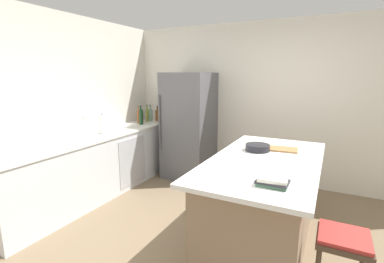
{
  "coord_description": "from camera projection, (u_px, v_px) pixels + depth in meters",
  "views": [
    {
      "loc": [
        0.95,
        -2.34,
        1.76
      ],
      "look_at": [
        -0.74,
        0.97,
        1.0
      ],
      "focal_mm": 25.93,
      "sensor_mm": 36.0,
      "label": 1
    }
  ],
  "objects": [
    {
      "name": "ground_plane",
      "position": [
        213.0,
        251.0,
        2.82
      ],
      "size": [
        7.2,
        7.2,
        0.0
      ],
      "primitive_type": "plane",
      "color": "#7A664C"
    },
    {
      "name": "wall_rear",
      "position": [
        268.0,
        104.0,
        4.52
      ],
      "size": [
        6.0,
        0.1,
        2.6
      ],
      "primitive_type": "cube",
      "color": "silver",
      "rests_on": "ground_plane"
    },
    {
      "name": "wall_left",
      "position": [
        43.0,
        111.0,
        3.65
      ],
      "size": [
        0.1,
        6.0,
        2.6
      ],
      "primitive_type": "cube",
      "color": "silver",
      "rests_on": "ground_plane"
    },
    {
      "name": "counter_run_left",
      "position": [
        98.0,
        164.0,
        4.12
      ],
      "size": [
        0.67,
        3.17,
        0.91
      ],
      "color": "silver",
      "rests_on": "ground_plane"
    },
    {
      "name": "kitchen_island",
      "position": [
        263.0,
        202.0,
        2.85
      ],
      "size": [
        1.02,
        1.96,
        0.94
      ],
      "color": "#8E755B",
      "rests_on": "ground_plane"
    },
    {
      "name": "refrigerator",
      "position": [
        189.0,
        126.0,
        4.78
      ],
      "size": [
        0.76,
        0.79,
        1.8
      ],
      "color": "#56565B",
      "rests_on": "ground_plane"
    },
    {
      "name": "bar_stool",
      "position": [
        343.0,
        249.0,
        2.02
      ],
      "size": [
        0.36,
        0.36,
        0.64
      ],
      "color": "#473828",
      "rests_on": "ground_plane"
    },
    {
      "name": "sink_faucet",
      "position": [
        84.0,
        126.0,
        3.88
      ],
      "size": [
        0.15,
        0.05,
        0.3
      ],
      "color": "silver",
      "rests_on": "counter_run_left"
    },
    {
      "name": "paper_towel_roll",
      "position": [
        102.0,
        125.0,
        4.09
      ],
      "size": [
        0.14,
        0.14,
        0.31
      ],
      "color": "gray",
      "rests_on": "counter_run_left"
    },
    {
      "name": "whiskey_bottle",
      "position": [
        158.0,
        115.0,
        5.25
      ],
      "size": [
        0.08,
        0.08,
        0.28
      ],
      "color": "brown",
      "rests_on": "counter_run_left"
    },
    {
      "name": "gin_bottle",
      "position": [
        150.0,
        115.0,
        5.21
      ],
      "size": [
        0.08,
        0.08,
        0.3
      ],
      "color": "#8CB79E",
      "rests_on": "counter_run_left"
    },
    {
      "name": "olive_oil_bottle",
      "position": [
        147.0,
        115.0,
        5.13
      ],
      "size": [
        0.06,
        0.06,
        0.31
      ],
      "color": "olive",
      "rests_on": "counter_run_left"
    },
    {
      "name": "hot_sauce_bottle",
      "position": [
        142.0,
        117.0,
        5.06
      ],
      "size": [
        0.05,
        0.05,
        0.25
      ],
      "color": "red",
      "rests_on": "counter_run_left"
    },
    {
      "name": "vinegar_bottle",
      "position": [
        139.0,
        116.0,
        4.99
      ],
      "size": [
        0.05,
        0.05,
        0.3
      ],
      "color": "#994C23",
      "rests_on": "counter_run_left"
    },
    {
      "name": "wine_bottle",
      "position": [
        141.0,
        117.0,
        4.85
      ],
      "size": [
        0.07,
        0.07,
        0.33
      ],
      "color": "#19381E",
      "rests_on": "counter_run_left"
    },
    {
      "name": "cookbook_stack",
      "position": [
        273.0,
        181.0,
        2.09
      ],
      "size": [
        0.24,
        0.18,
        0.07
      ],
      "color": "#4C7F60",
      "rests_on": "kitchen_island"
    },
    {
      "name": "mixing_bowl",
      "position": [
        257.0,
        147.0,
        3.06
      ],
      "size": [
        0.27,
        0.27,
        0.07
      ],
      "color": "black",
      "rests_on": "kitchen_island"
    },
    {
      "name": "cutting_board",
      "position": [
        283.0,
        149.0,
        3.09
      ],
      "size": [
        0.33,
        0.25,
        0.02
      ],
      "color": "#9E7042",
      "rests_on": "kitchen_island"
    }
  ]
}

